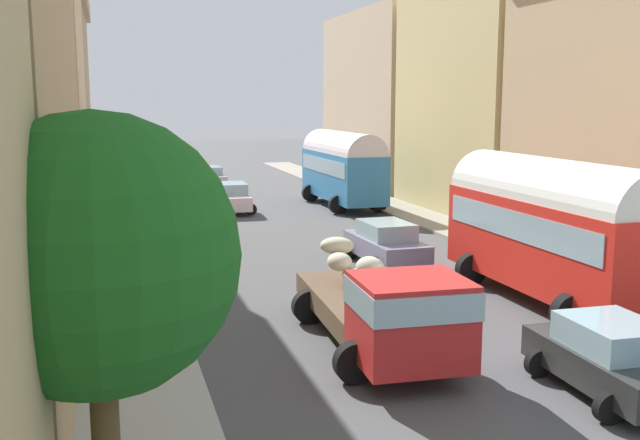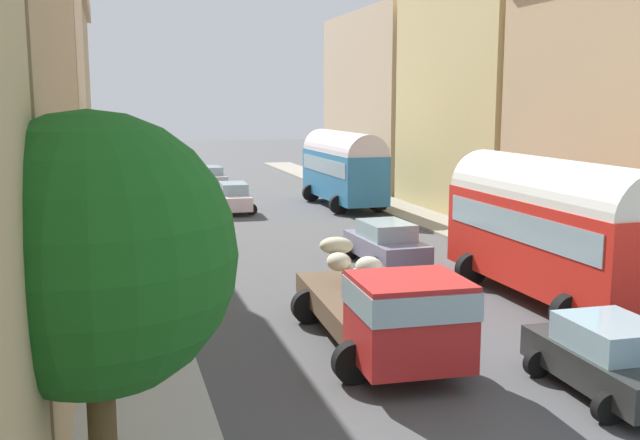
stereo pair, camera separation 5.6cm
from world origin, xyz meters
TOP-DOWN VIEW (x-y plane):
  - ground_plane at (0.00, 27.00)m, footprint 154.00×154.00m
  - sidewalk_left at (-7.25, 27.00)m, footprint 2.50×70.00m
  - sidewalk_right at (7.25, 27.00)m, footprint 2.50×70.00m
  - building_left_3 at (-10.67, 33.65)m, footprint 4.78×9.25m
  - building_right_2 at (10.72, 29.86)m, footprint 4.88×11.58m
  - building_right_3 at (10.51, 43.47)m, footprint 4.01×14.23m
  - parked_bus_1 at (4.52, 13.48)m, footprint 3.31×8.44m
  - parked_bus_2 at (4.73, 33.88)m, footprint 3.30×8.22m
  - cargo_truck_0 at (-1.75, 10.48)m, footprint 3.34×7.39m
  - car_0 at (-1.44, 33.56)m, footprint 2.22×4.17m
  - car_1 at (-1.39, 43.62)m, footprint 2.39×4.29m
  - car_2 at (1.82, 7.15)m, footprint 2.45×3.91m
  - car_3 at (1.75, 19.50)m, footprint 2.45×4.20m
  - pedestrian_1 at (-7.73, 13.28)m, footprint 0.55×0.55m
  - pedestrian_2 at (-6.65, 13.54)m, footprint 0.47×0.47m
  - roadside_tree_0 at (-7.90, 4.12)m, footprint 3.43×3.43m
  - roadside_tree_1 at (-7.90, 13.28)m, footprint 2.80×2.80m
  - roadside_tree_2 at (-7.90, 22.34)m, footprint 2.81×2.81m

SIDE VIEW (x-z plane):
  - ground_plane at x=0.00m, z-range 0.00..0.00m
  - sidewalk_left at x=-7.25m, z-range 0.00..0.14m
  - sidewalk_right at x=7.25m, z-range 0.00..0.14m
  - car_2 at x=1.82m, z-range 0.00..1.52m
  - car_0 at x=-1.44m, z-range 0.00..1.55m
  - car_3 at x=1.75m, z-range 0.00..1.56m
  - car_1 at x=-1.39m, z-range 0.01..1.56m
  - pedestrian_2 at x=-6.65m, z-range 0.12..1.93m
  - pedestrian_1 at x=-7.73m, z-range 0.12..1.97m
  - cargo_truck_0 at x=-1.75m, z-range 0.07..2.32m
  - parked_bus_2 at x=4.73m, z-range 0.24..4.39m
  - parked_bus_1 at x=4.52m, z-range 0.24..4.46m
  - roadside_tree_1 at x=-7.90m, z-range 1.08..6.14m
  - roadside_tree_2 at x=-7.90m, z-range 1.28..6.75m
  - roadside_tree_0 at x=-7.90m, z-range 1.15..6.91m
  - building_left_3 at x=-10.67m, z-range 0.04..10.79m
  - building_right_3 at x=10.51m, z-range 0.00..11.73m
  - building_right_2 at x=10.72m, z-range 0.03..13.40m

